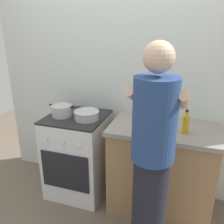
{
  "coord_description": "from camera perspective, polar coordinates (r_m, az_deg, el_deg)",
  "views": [
    {
      "loc": [
        0.72,
        -1.91,
        1.77
      ],
      "look_at": [
        0.05,
        0.12,
        1.0
      ],
      "focal_mm": 38.06,
      "sensor_mm": 36.0,
      "label": 1
    }
  ],
  "objects": [
    {
      "name": "ground",
      "position": [
        2.71,
        -1.93,
        -21.08
      ],
      "size": [
        6.0,
        6.0,
        0.0
      ],
      "primitive_type": "plane",
      "color": "#6B5B4C"
    },
    {
      "name": "back_wall",
      "position": [
        2.52,
        6.01,
        7.78
      ],
      "size": [
        3.2,
        0.1,
        2.5
      ],
      "color": "silver",
      "rests_on": "ground"
    },
    {
      "name": "countertop",
      "position": [
        2.46,
        11.68,
        -13.15
      ],
      "size": [
        1.0,
        0.6,
        0.9
      ],
      "color": "#99724C",
      "rests_on": "ground"
    },
    {
      "name": "stove_range",
      "position": [
        2.67,
        -8.1,
        -10.03
      ],
      "size": [
        0.6,
        0.62,
        0.9
      ],
      "color": "silver",
      "rests_on": "ground"
    },
    {
      "name": "pot",
      "position": [
        2.49,
        -11.96,
        0.32
      ],
      "size": [
        0.28,
        0.21,
        0.12
      ],
      "color": "#B2B2B7",
      "rests_on": "stove_range"
    },
    {
      "name": "mixing_bowl",
      "position": [
        2.37,
        -6.13,
        -0.63
      ],
      "size": [
        0.25,
        0.25,
        0.09
      ],
      "color": "#B7B7BC",
      "rests_on": "stove_range"
    },
    {
      "name": "utensil_crock",
      "position": [
        2.4,
        7.19,
        0.52
      ],
      "size": [
        0.1,
        0.1,
        0.3
      ],
      "color": "silver",
      "rests_on": "countertop"
    },
    {
      "name": "oil_bottle",
      "position": [
        2.14,
        17.28,
        -2.7
      ],
      "size": [
        0.06,
        0.06,
        0.21
      ],
      "color": "gold",
      "rests_on": "countertop"
    },
    {
      "name": "person",
      "position": [
        1.75,
        9.57,
        -11.93
      ],
      "size": [
        0.41,
        0.5,
        1.7
      ],
      "color": "black",
      "rests_on": "ground"
    }
  ]
}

